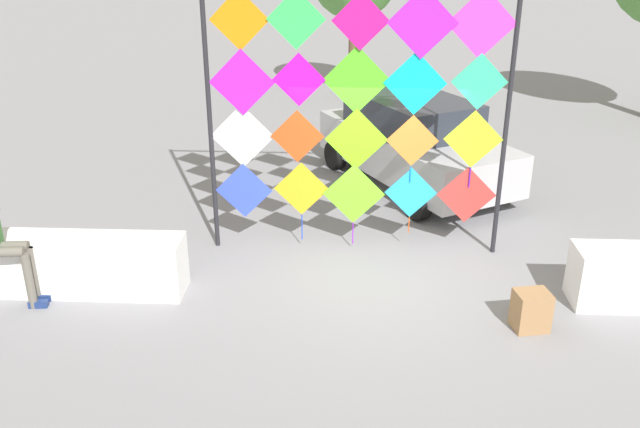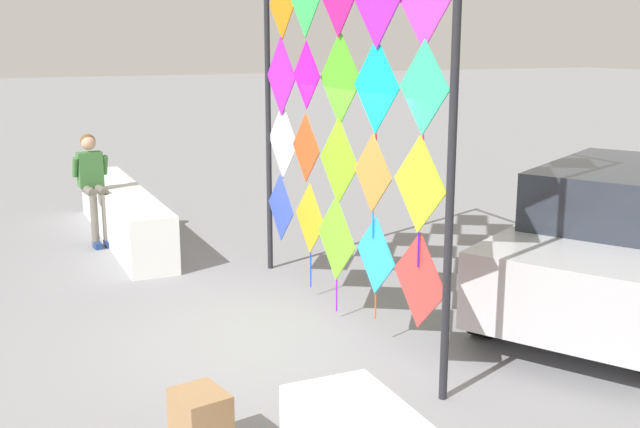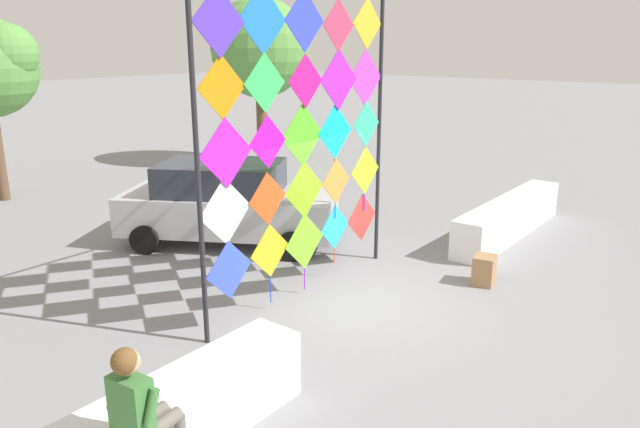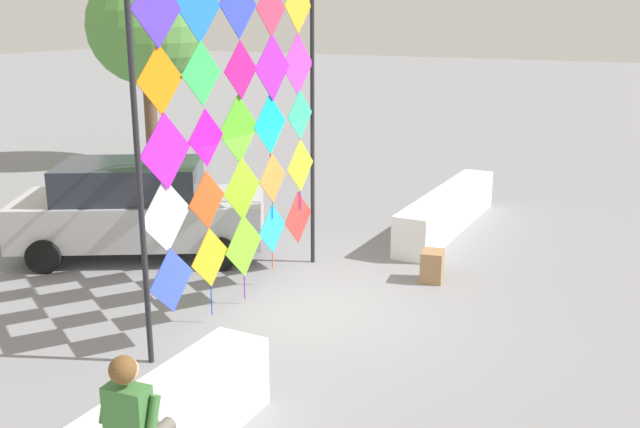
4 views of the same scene
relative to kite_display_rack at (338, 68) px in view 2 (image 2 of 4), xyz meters
name	(u,v)px [view 2 (image 2 of 4)]	position (x,y,z in m)	size (l,w,h in m)	color
ground	(258,342)	(0.29, -1.02, -2.71)	(120.00, 120.00, 0.00)	gray
plaza_ledge_left	(123,214)	(-4.50, -1.47, -2.32)	(4.44, 0.63, 0.78)	white
kite_display_rack	(338,68)	(0.00, 0.00, 0.00)	(4.31, 0.10, 4.80)	#232328
seated_vendor	(93,179)	(-4.47, -1.90, -1.74)	(0.75, 0.54, 1.63)	#666056
parked_car	(621,240)	(1.12, 2.93, -1.87)	(3.71, 4.61, 1.65)	#B7B7BC
cardboard_box_large	(201,424)	(2.18, -2.15, -2.46)	(0.42, 0.34, 0.50)	#9E754C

